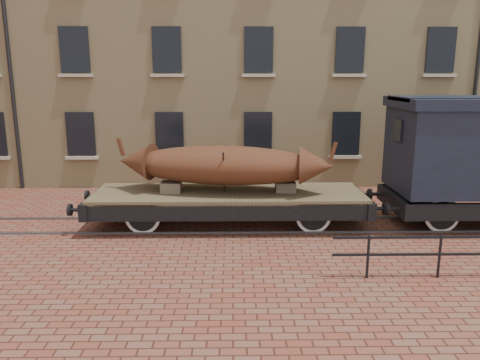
{
  "coord_description": "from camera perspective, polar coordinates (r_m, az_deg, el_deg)",
  "views": [
    {
      "loc": [
        0.01,
        -13.51,
        4.42
      ],
      "look_at": [
        0.22,
        0.5,
        1.3
      ],
      "focal_mm": 35.0,
      "sensor_mm": 36.0,
      "label": 1
    }
  ],
  "objects": [
    {
      "name": "flatcar_wagon",
      "position": [
        13.98,
        -1.42,
        -2.26
      ],
      "size": [
        9.0,
        2.44,
        1.36
      ],
      "color": "brown",
      "rests_on": "ground"
    },
    {
      "name": "iron_boat",
      "position": [
        13.75,
        -1.97,
        1.86
      ],
      "size": [
        6.47,
        2.6,
        1.56
      ],
      "color": "#4C230E",
      "rests_on": "flatcar_wagon"
    },
    {
      "name": "rail_track",
      "position": [
        14.21,
        -0.86,
        -5.45
      ],
      "size": [
        30.0,
        1.52,
        0.06
      ],
      "color": "#59595E",
      "rests_on": "ground"
    },
    {
      "name": "ground",
      "position": [
        14.22,
        -0.86,
        -5.56
      ],
      "size": [
        90.0,
        90.0,
        0.0
      ],
      "primitive_type": "plane",
      "color": "brown"
    },
    {
      "name": "warehouse_cream",
      "position": [
        23.83,
        6.7,
        18.69
      ],
      "size": [
        40.0,
        10.19,
        14.0
      ],
      "color": "#D9BD82",
      "rests_on": "ground"
    }
  ]
}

